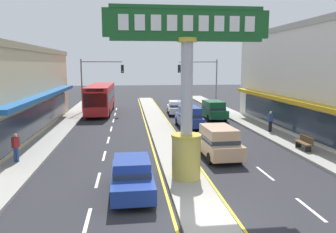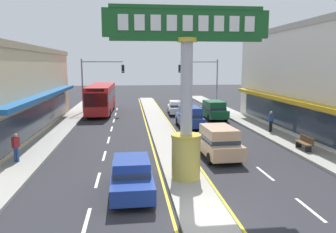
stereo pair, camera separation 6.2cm
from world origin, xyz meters
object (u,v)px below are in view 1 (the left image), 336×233
object	(u,v)px
traffic_light_right_side	(202,76)
suv_near_right_lane	(218,141)
district_sign	(187,98)
sedan_far_left_oncoming	(132,175)
suv_near_left_lane	(213,110)
bus_far_right_lane	(101,97)
pedestrian_near_kerb	(271,120)
traffic_light_left_side	(97,76)
suv_kerb_right	(189,117)
pedestrian_far_side	(16,146)
sedan_mid_left_lane	(176,107)
street_bench	(304,142)

from	to	relation	value
traffic_light_right_side	suv_near_right_lane	xyz separation A→B (m)	(-3.58, -20.58, -3.26)
district_sign	sedan_far_left_oncoming	bearing A→B (deg)	-154.72
district_sign	suv_near_left_lane	bearing A→B (deg)	71.76
bus_far_right_lane	pedestrian_near_kerb	bearing A→B (deg)	-43.30
traffic_light_left_side	suv_kerb_right	distance (m)	13.75
bus_far_right_lane	pedestrian_far_side	size ratio (longest dim) A/B	6.84
traffic_light_left_side	bus_far_right_lane	bearing A→B (deg)	45.85
traffic_light_left_side	sedan_mid_left_lane	bearing A→B (deg)	-11.80
suv_near_right_lane	pedestrian_far_side	bearing A→B (deg)	-179.06
sedan_mid_left_lane	sedan_far_left_oncoming	xyz separation A→B (m)	(-5.23, -22.95, 0.00)
district_sign	pedestrian_far_side	bearing A→B (deg)	157.74
sedan_far_left_oncoming	pedestrian_far_side	world-z (taller)	pedestrian_far_side
traffic_light_left_side	pedestrian_far_side	xyz separation A→B (m)	(-2.81, -19.87, -3.14)
pedestrian_far_side	bus_far_right_lane	bearing A→B (deg)	81.26
suv_near_right_lane	pedestrian_near_kerb	xyz separation A→B (m)	(6.04, 6.23, 0.16)
traffic_light_left_side	district_sign	bearing A→B (deg)	-75.25
suv_near_left_lane	pedestrian_near_kerb	size ratio (longest dim) A/B	2.77
traffic_light_left_side	pedestrian_far_side	size ratio (longest dim) A/B	3.77
sedan_far_left_oncoming	street_bench	size ratio (longest dim) A/B	2.71
traffic_light_right_side	bus_far_right_lane	bearing A→B (deg)	-177.12
suv_near_right_lane	bus_far_right_lane	xyz separation A→B (m)	(-8.53, 19.97, 0.88)
suv_near_left_lane	pedestrian_far_side	size ratio (longest dim) A/B	2.85
suv_near_right_lane	bus_far_right_lane	world-z (taller)	bus_far_right_lane
traffic_light_left_side	pedestrian_near_kerb	distance (m)	20.28
traffic_light_left_side	bus_far_right_lane	distance (m)	2.41
suv_near_left_lane	sedan_far_left_oncoming	bearing A→B (deg)	-113.97
sedan_mid_left_lane	pedestrian_near_kerb	xyz separation A→B (m)	(6.05, -11.60, 0.35)
sedan_mid_left_lane	suv_kerb_right	xyz separation A→B (m)	(0.00, -8.19, 0.20)
bus_far_right_lane	suv_near_left_lane	xyz separation A→B (m)	(11.83, -5.89, -0.88)
suv_near_right_lane	street_bench	size ratio (longest dim) A/B	2.92
district_sign	suv_near_right_lane	bearing A→B (deg)	55.99
traffic_light_right_side	pedestrian_near_kerb	world-z (taller)	traffic_light_right_side
sedan_mid_left_lane	pedestrian_near_kerb	distance (m)	13.09
bus_far_right_lane	sedan_far_left_oncoming	distance (m)	25.32
bus_far_right_lane	street_bench	bearing A→B (deg)	-53.64
sedan_mid_left_lane	pedestrian_far_side	distance (m)	21.45
suv_near_left_lane	pedestrian_far_side	xyz separation A→B (m)	(-14.93, -14.27, 0.13)
bus_far_right_lane	street_bench	distance (m)	24.23
street_bench	suv_kerb_right	bearing A→B (deg)	122.40
traffic_light_right_side	street_bench	bearing A→B (deg)	-83.67
traffic_light_right_side	suv_near_left_lane	world-z (taller)	traffic_light_right_side
bus_far_right_lane	sedan_mid_left_lane	size ratio (longest dim) A/B	2.57
suv_kerb_right	street_bench	size ratio (longest dim) A/B	2.88
street_bench	pedestrian_far_side	bearing A→B (deg)	-177.80
traffic_light_left_side	pedestrian_near_kerb	xyz separation A→B (m)	(14.86, -13.44, -3.11)
bus_far_right_lane	suv_near_right_lane	bearing A→B (deg)	-66.86
sedan_far_left_oncoming	traffic_light_right_side	bearing A→B (deg)	71.06
suv_near_right_lane	sedan_far_left_oncoming	xyz separation A→B (m)	(-5.23, -5.12, -0.20)
pedestrian_far_side	suv_near_left_lane	bearing A→B (deg)	43.71
suv_kerb_right	sedan_far_left_oncoming	bearing A→B (deg)	-109.52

